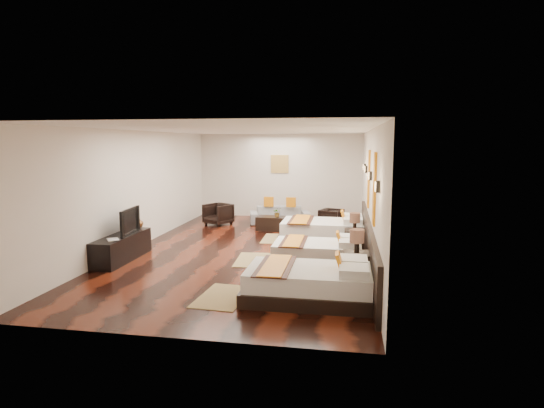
% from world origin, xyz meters
% --- Properties ---
extents(floor, '(5.50, 9.50, 0.01)m').
position_xyz_m(floor, '(0.00, 0.00, 0.00)').
color(floor, black).
rests_on(floor, ground).
extents(ceiling, '(5.50, 9.50, 0.01)m').
position_xyz_m(ceiling, '(0.00, 0.00, 2.80)').
color(ceiling, white).
rests_on(ceiling, floor).
extents(back_wall, '(5.50, 0.01, 2.80)m').
position_xyz_m(back_wall, '(0.00, 4.75, 1.40)').
color(back_wall, silver).
rests_on(back_wall, floor).
extents(left_wall, '(0.01, 9.50, 2.80)m').
position_xyz_m(left_wall, '(-2.75, 0.00, 1.40)').
color(left_wall, silver).
rests_on(left_wall, floor).
extents(right_wall, '(0.01, 9.50, 2.80)m').
position_xyz_m(right_wall, '(2.75, 0.00, 1.40)').
color(right_wall, silver).
rests_on(right_wall, floor).
extents(headboard_panel, '(0.08, 6.60, 0.90)m').
position_xyz_m(headboard_panel, '(2.71, -0.80, 0.45)').
color(headboard_panel, black).
rests_on(headboard_panel, floor).
extents(bed_near, '(2.07, 1.30, 0.79)m').
position_xyz_m(bed_near, '(1.70, -3.02, 0.27)').
color(bed_near, black).
rests_on(bed_near, floor).
extents(bed_mid, '(1.87, 1.18, 0.72)m').
position_xyz_m(bed_mid, '(1.69, -0.95, 0.24)').
color(bed_mid, black).
rests_on(bed_mid, floor).
extents(bed_far, '(2.17, 1.36, 0.83)m').
position_xyz_m(bed_far, '(1.70, 1.20, 0.28)').
color(bed_far, black).
rests_on(bed_far, floor).
extents(nightstand_a, '(0.49, 0.49, 0.97)m').
position_xyz_m(nightstand_a, '(2.44, -1.98, 0.34)').
color(nightstand_a, black).
rests_on(nightstand_a, floor).
extents(nightstand_b, '(0.46, 0.46, 0.91)m').
position_xyz_m(nightstand_b, '(2.44, 0.31, 0.32)').
color(nightstand_b, black).
rests_on(nightstand_b, floor).
extents(jute_mat_near, '(0.83, 1.25, 0.01)m').
position_xyz_m(jute_mat_near, '(0.28, -3.16, 0.01)').
color(jute_mat_near, olive).
rests_on(jute_mat_near, floor).
extents(jute_mat_mid, '(0.84, 1.25, 0.01)m').
position_xyz_m(jute_mat_mid, '(0.30, -0.86, 0.01)').
color(jute_mat_mid, olive).
rests_on(jute_mat_mid, floor).
extents(jute_mat_far, '(0.79, 1.23, 0.01)m').
position_xyz_m(jute_mat_far, '(0.47, 1.30, 0.01)').
color(jute_mat_far, olive).
rests_on(jute_mat_far, floor).
extents(tv_console, '(0.50, 1.80, 0.55)m').
position_xyz_m(tv_console, '(-2.50, -1.33, 0.28)').
color(tv_console, black).
rests_on(tv_console, floor).
extents(tv, '(0.22, 0.99, 0.56)m').
position_xyz_m(tv, '(-2.45, -1.21, 0.83)').
color(tv, black).
rests_on(tv, tv_console).
extents(book, '(0.35, 0.36, 0.03)m').
position_xyz_m(book, '(-2.50, -1.89, 0.56)').
color(book, black).
rests_on(book, tv_console).
extents(figurine, '(0.37, 0.37, 0.31)m').
position_xyz_m(figurine, '(-2.50, -0.62, 0.70)').
color(figurine, brown).
rests_on(figurine, tv_console).
extents(sofa, '(1.96, 1.14, 0.54)m').
position_xyz_m(sofa, '(0.20, 3.46, 0.27)').
color(sofa, gray).
rests_on(sofa, floor).
extents(armchair_left, '(0.97, 0.98, 0.66)m').
position_xyz_m(armchair_left, '(-1.64, 2.95, 0.33)').
color(armchair_left, black).
rests_on(armchair_left, floor).
extents(armchair_right, '(0.79, 0.78, 0.57)m').
position_xyz_m(armchair_right, '(1.82, 3.06, 0.28)').
color(armchair_right, black).
rests_on(armchair_right, floor).
extents(coffee_table, '(1.03, 0.57, 0.40)m').
position_xyz_m(coffee_table, '(0.20, 2.41, 0.20)').
color(coffee_table, black).
rests_on(coffee_table, floor).
extents(table_plant, '(0.29, 0.27, 0.26)m').
position_xyz_m(table_plant, '(0.29, 2.38, 0.53)').
color(table_plant, '#2B5E1F').
rests_on(table_plant, coffee_table).
extents(orange_panel_a, '(0.04, 0.40, 1.30)m').
position_xyz_m(orange_panel_a, '(2.73, -1.90, 1.70)').
color(orange_panel_a, '#D86014').
rests_on(orange_panel_a, right_wall).
extents(orange_panel_b, '(0.04, 0.40, 1.30)m').
position_xyz_m(orange_panel_b, '(2.73, 0.30, 1.70)').
color(orange_panel_b, '#D86014').
rests_on(orange_panel_b, right_wall).
extents(sconce_near, '(0.07, 0.12, 0.18)m').
position_xyz_m(sconce_near, '(2.70, -3.00, 1.85)').
color(sconce_near, black).
rests_on(sconce_near, right_wall).
extents(sconce_mid, '(0.07, 0.12, 0.18)m').
position_xyz_m(sconce_mid, '(2.70, -0.80, 1.85)').
color(sconce_mid, black).
rests_on(sconce_mid, right_wall).
extents(sconce_far, '(0.07, 0.12, 0.18)m').
position_xyz_m(sconce_far, '(2.70, 1.40, 1.85)').
color(sconce_far, black).
rests_on(sconce_far, right_wall).
extents(sconce_lounge, '(0.07, 0.12, 0.18)m').
position_xyz_m(sconce_lounge, '(2.70, 2.30, 1.85)').
color(sconce_lounge, black).
rests_on(sconce_lounge, right_wall).
extents(gold_artwork, '(0.60, 0.04, 0.60)m').
position_xyz_m(gold_artwork, '(0.00, 4.73, 1.80)').
color(gold_artwork, '#AD873F').
rests_on(gold_artwork, back_wall).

